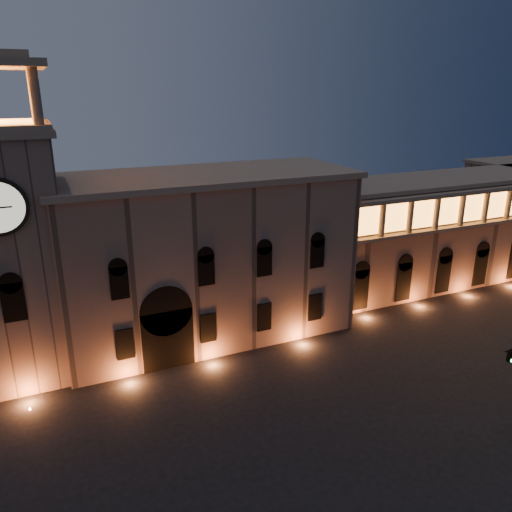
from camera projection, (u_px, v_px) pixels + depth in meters
name	position (u px, v px, depth m)	size (l,w,h in m)	color
ground	(329.00, 448.00, 37.46)	(160.00, 160.00, 0.00)	black
government_building	(206.00, 256.00, 52.84)	(30.80, 12.80, 17.60)	#775D4E
clock_tower	(8.00, 246.00, 43.74)	(9.80, 9.80, 32.40)	#775D4E
colonnade_wing	(439.00, 229.00, 68.13)	(40.60, 11.50, 14.50)	brown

